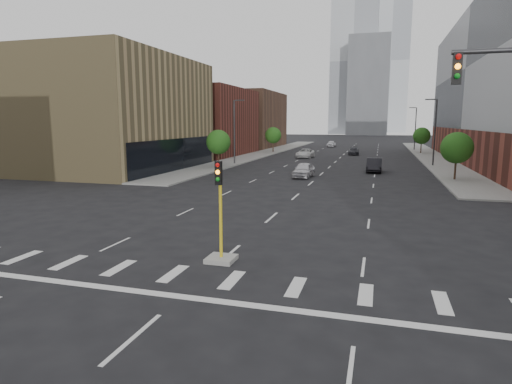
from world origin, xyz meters
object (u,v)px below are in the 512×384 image
at_px(car_far_left, 305,153).
at_px(car_distant, 331,144).
at_px(car_near_left, 304,170).
at_px(car_mid_right, 374,165).
at_px(median_traffic_signal, 221,240).
at_px(car_deep_right, 354,151).

relative_size(car_far_left, car_distant, 1.21).
height_order(car_near_left, car_mid_right, car_mid_right).
height_order(car_near_left, car_far_left, car_near_left).
xyz_separation_m(median_traffic_signal, car_near_left, (-1.50, 29.49, -0.16)).
bearing_deg(car_distant, car_deep_right, -72.26).
distance_m(car_near_left, car_far_left, 26.10).
distance_m(median_traffic_signal, car_distant, 88.89).
bearing_deg(car_near_left, car_distant, 95.08).
bearing_deg(car_far_left, median_traffic_signal, -82.56).
relative_size(car_mid_right, car_deep_right, 1.08).
distance_m(median_traffic_signal, car_mid_right, 37.31).
xyz_separation_m(car_mid_right, car_far_left, (-11.57, 18.40, -0.08)).
bearing_deg(car_near_left, car_deep_right, 86.27).
distance_m(car_near_left, car_distant, 59.36).
distance_m(car_far_left, car_deep_right, 11.67).
bearing_deg(car_near_left, car_mid_right, 46.74).
bearing_deg(median_traffic_signal, car_deep_right, 88.39).
height_order(median_traffic_signal, car_far_left, median_traffic_signal).
bearing_deg(car_deep_right, car_distant, 103.30).
relative_size(median_traffic_signal, car_mid_right, 0.87).
bearing_deg(car_mid_right, median_traffic_signal, -99.35).
height_order(car_far_left, car_deep_right, car_far_left).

